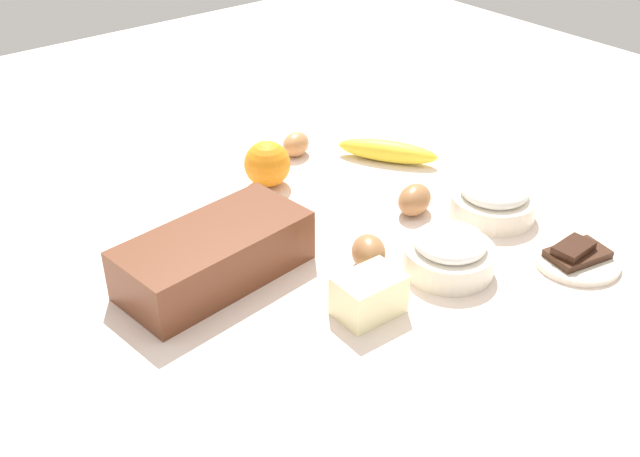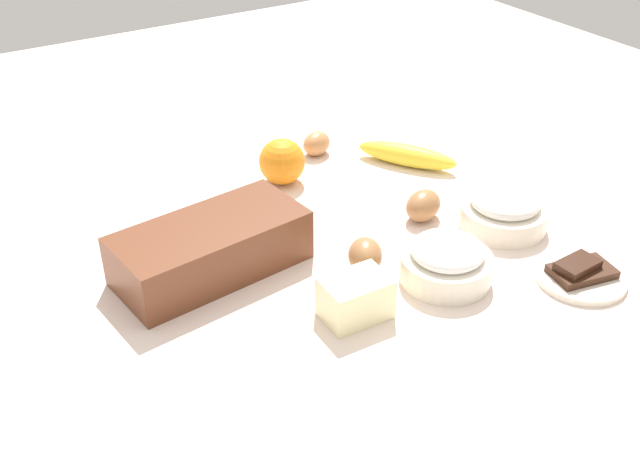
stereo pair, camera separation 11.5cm
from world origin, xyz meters
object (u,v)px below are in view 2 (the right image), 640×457
(flour_bowl, at_px, (504,210))
(orange_fruit, at_px, (282,162))
(chocolate_plate, at_px, (581,275))
(sugar_bowl, at_px, (446,261))
(butter_block, at_px, (355,298))
(loaf_pan, at_px, (211,247))
(egg_beside_bowl, at_px, (365,255))
(banana, at_px, (407,155))
(egg_near_butter, at_px, (423,205))
(egg_loose, at_px, (316,143))

(flour_bowl, distance_m, orange_fruit, 0.39)
(chocolate_plate, bearing_deg, flour_bowl, -92.88)
(sugar_bowl, distance_m, butter_block, 0.16)
(loaf_pan, xyz_separation_m, egg_beside_bowl, (-0.19, 0.12, -0.02))
(flour_bowl, bearing_deg, sugar_bowl, 20.05)
(banana, relative_size, orange_fruit, 2.31)
(egg_near_butter, bearing_deg, flour_bowl, 137.26)
(sugar_bowl, distance_m, egg_beside_bowl, 0.12)
(sugar_bowl, height_order, egg_loose, sugar_bowl)
(banana, bearing_deg, sugar_bowl, 61.18)
(banana, distance_m, egg_beside_bowl, 0.35)
(egg_beside_bowl, bearing_deg, egg_loose, -111.25)
(sugar_bowl, distance_m, chocolate_plate, 0.20)
(egg_loose, distance_m, chocolate_plate, 0.56)
(loaf_pan, height_order, egg_beside_bowl, loaf_pan)
(loaf_pan, distance_m, flour_bowl, 0.47)
(flour_bowl, bearing_deg, egg_loose, -72.98)
(egg_beside_bowl, relative_size, chocolate_plate, 0.50)
(egg_beside_bowl, bearing_deg, flour_bowl, 175.84)
(sugar_bowl, relative_size, butter_block, 1.49)
(egg_near_butter, height_order, chocolate_plate, egg_near_butter)
(egg_loose, bearing_deg, egg_near_butter, 94.35)
(butter_block, bearing_deg, banana, -136.32)
(orange_fruit, distance_m, butter_block, 0.40)
(egg_loose, height_order, chocolate_plate, egg_loose)
(loaf_pan, height_order, butter_block, loaf_pan)
(banana, distance_m, egg_near_butter, 0.19)
(sugar_bowl, xyz_separation_m, banana, (-0.18, -0.32, -0.01))
(butter_block, bearing_deg, loaf_pan, -59.34)
(chocolate_plate, bearing_deg, orange_fruit, -65.98)
(orange_fruit, height_order, chocolate_plate, orange_fruit)
(butter_block, bearing_deg, orange_fruit, -105.31)
(sugar_bowl, distance_m, orange_fruit, 0.39)
(chocolate_plate, bearing_deg, egg_beside_bowl, -37.16)
(loaf_pan, distance_m, chocolate_plate, 0.54)
(egg_near_butter, height_order, egg_loose, egg_near_butter)
(sugar_bowl, xyz_separation_m, butter_block, (0.16, 0.00, -0.00))
(egg_near_butter, bearing_deg, chocolate_plate, 108.44)
(orange_fruit, bearing_deg, chocolate_plate, 114.02)
(butter_block, height_order, egg_loose, butter_block)
(flour_bowl, height_order, banana, flour_bowl)
(flour_bowl, relative_size, chocolate_plate, 1.08)
(egg_beside_bowl, distance_m, chocolate_plate, 0.31)
(banana, bearing_deg, egg_loose, -46.83)
(flour_bowl, bearing_deg, loaf_pan, -16.84)
(egg_beside_bowl, height_order, egg_loose, egg_beside_bowl)
(egg_loose, bearing_deg, egg_beside_bowl, 68.75)
(loaf_pan, relative_size, egg_beside_bowl, 4.50)
(egg_loose, bearing_deg, orange_fruit, 29.44)
(loaf_pan, bearing_deg, egg_beside_bowl, 142.28)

